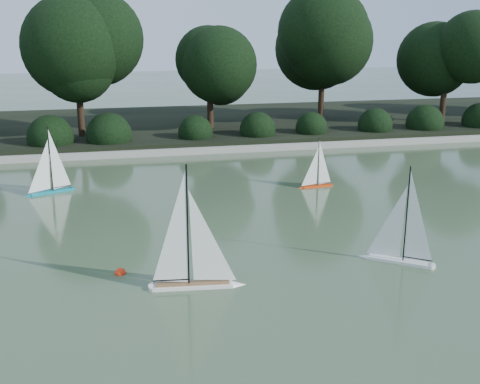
# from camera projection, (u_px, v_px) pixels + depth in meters

# --- Properties ---
(ground) EXTENTS (80.00, 80.00, 0.00)m
(ground) POSITION_uv_depth(u_px,v_px,m) (281.00, 283.00, 8.53)
(ground) COLOR #334429
(ground) RESTS_ON ground
(pond_coping) EXTENTS (40.00, 0.35, 0.18)m
(pond_coping) POSITION_uv_depth(u_px,v_px,m) (190.00, 151.00, 16.95)
(pond_coping) COLOR gray
(pond_coping) RESTS_ON ground
(far_bank) EXTENTS (40.00, 8.00, 0.30)m
(far_bank) POSITION_uv_depth(u_px,v_px,m) (174.00, 126.00, 20.69)
(far_bank) COLOR black
(far_bank) RESTS_ON ground
(tree_line) EXTENTS (26.31, 3.93, 4.39)m
(tree_line) POSITION_uv_depth(u_px,v_px,m) (217.00, 54.00, 18.81)
(tree_line) COLOR black
(tree_line) RESTS_ON ground
(shrub_hedge) EXTENTS (29.10, 1.10, 1.10)m
(shrub_hedge) POSITION_uv_depth(u_px,v_px,m) (186.00, 133.00, 17.70)
(shrub_hedge) COLOR black
(shrub_hedge) RESTS_ON ground
(sailboat_white_a) EXTENTS (1.03, 0.84, 1.62)m
(sailboat_white_a) POSITION_uv_depth(u_px,v_px,m) (395.00, 246.00, 9.23)
(sailboat_white_a) COLOR white
(sailboat_white_a) RESTS_ON ground
(sailboat_white_b) EXTENTS (1.38, 0.36, 1.88)m
(sailboat_white_b) POSITION_uv_depth(u_px,v_px,m) (200.00, 267.00, 8.34)
(sailboat_white_b) COLOR white
(sailboat_white_b) RESTS_ON ground
(sailboat_orange) EXTENTS (0.87, 0.23, 1.18)m
(sailboat_orange) POSITION_uv_depth(u_px,v_px,m) (314.00, 179.00, 13.49)
(sailboat_orange) COLOR #E73F0E
(sailboat_orange) RESTS_ON ground
(sailboat_teal) EXTENTS (1.09, 0.59, 1.54)m
(sailboat_teal) POSITION_uv_depth(u_px,v_px,m) (47.00, 183.00, 12.97)
(sailboat_teal) COLOR #0D8291
(sailboat_teal) RESTS_ON ground
(race_buoy) EXTENTS (0.17, 0.17, 0.17)m
(race_buoy) POSITION_uv_depth(u_px,v_px,m) (120.00, 273.00, 8.86)
(race_buoy) COLOR #FC2E0D
(race_buoy) RESTS_ON ground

